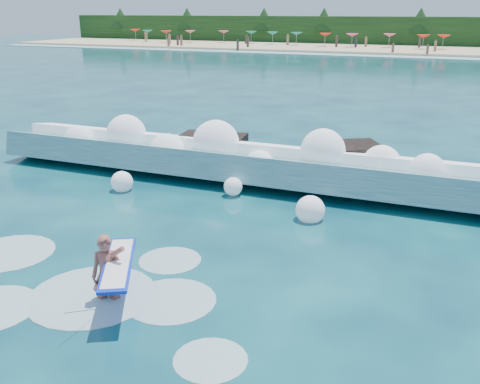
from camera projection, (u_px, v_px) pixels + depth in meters
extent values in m
plane|color=#082C42|center=(162.00, 249.00, 14.62)|extent=(200.00, 200.00, 0.00)
cube|color=tan|center=(417.00, 50.00, 82.81)|extent=(140.00, 20.00, 0.40)
cube|color=silver|center=(410.00, 57.00, 73.24)|extent=(140.00, 5.00, 0.08)
cube|color=black|center=(424.00, 32.00, 90.81)|extent=(140.00, 4.00, 5.00)
cube|color=teal|center=(234.00, 167.00, 20.44)|extent=(19.83, 3.02, 1.66)
cube|color=white|center=(242.00, 149.00, 20.98)|extent=(19.83, 1.40, 0.77)
cube|color=black|center=(211.00, 153.00, 22.32)|extent=(2.93, 2.34, 1.46)
cube|color=black|center=(273.00, 168.00, 20.58)|extent=(2.49, 2.28, 1.12)
cube|color=black|center=(349.00, 164.00, 20.61)|extent=(2.84, 2.68, 1.57)
imported|color=#945045|center=(107.00, 276.00, 11.81)|extent=(0.82, 0.70, 1.90)
cube|color=#0C2BD6|center=(118.00, 264.00, 11.64)|extent=(1.78, 2.57, 0.07)
cube|color=white|center=(118.00, 263.00, 11.64)|extent=(1.58, 2.32, 0.07)
cylinder|color=black|center=(80.00, 311.00, 10.75)|extent=(0.01, 0.91, 0.43)
sphere|color=white|center=(78.00, 138.00, 22.52)|extent=(1.11, 1.11, 1.11)
sphere|color=white|center=(126.00, 134.00, 22.14)|extent=(1.62, 1.62, 1.62)
sphere|color=white|center=(167.00, 152.00, 21.28)|extent=(1.48, 1.48, 1.48)
sphere|color=white|center=(216.00, 144.00, 20.80)|extent=(1.84, 1.84, 1.84)
sphere|color=white|center=(259.00, 165.00, 19.96)|extent=(1.12, 1.12, 1.12)
sphere|color=white|center=(323.00, 151.00, 19.36)|extent=(1.63, 1.63, 1.63)
sphere|color=white|center=(381.00, 164.00, 19.02)|extent=(1.37, 1.37, 1.37)
sphere|color=white|center=(427.00, 171.00, 17.59)|extent=(1.18, 1.18, 1.18)
sphere|color=white|center=(122.00, 182.00, 19.22)|extent=(0.79, 0.79, 0.79)
sphere|color=white|center=(233.00, 187.00, 18.66)|extent=(0.65, 0.65, 0.65)
sphere|color=white|center=(310.00, 210.00, 16.54)|extent=(0.92, 0.92, 0.92)
ellipsoid|color=silver|center=(92.00, 295.00, 12.24)|extent=(2.96, 2.96, 0.15)
ellipsoid|color=silver|center=(171.00, 300.00, 12.02)|extent=(2.08, 2.08, 0.10)
ellipsoid|color=silver|center=(9.00, 253.00, 14.38)|extent=(2.40, 2.40, 0.12)
ellipsoid|color=silver|center=(170.00, 260.00, 13.95)|extent=(1.66, 1.66, 0.08)
ellipsoid|color=silver|center=(210.00, 360.00, 9.98)|extent=(1.44, 1.44, 0.07)
cone|color=red|center=(135.00, 30.00, 104.75)|extent=(2.00, 2.00, 0.50)
cone|color=#13796F|center=(147.00, 31.00, 99.87)|extent=(2.00, 2.00, 0.50)
cone|color=red|center=(166.00, 32.00, 97.55)|extent=(2.00, 2.00, 0.50)
cone|color=#D83F6D|center=(190.00, 32.00, 98.37)|extent=(2.00, 2.00, 0.50)
cone|color=#D83F6D|center=(224.00, 32.00, 97.11)|extent=(2.00, 2.00, 0.50)
cone|color=#13796F|center=(251.00, 33.00, 94.90)|extent=(2.00, 2.00, 0.50)
cone|color=#13796F|center=(273.00, 33.00, 92.41)|extent=(2.00, 2.00, 0.50)
cone|color=#13796F|center=(297.00, 34.00, 90.62)|extent=(2.00, 2.00, 0.50)
cone|color=red|center=(325.00, 35.00, 87.32)|extent=(2.00, 2.00, 0.50)
cone|color=#D83F6D|center=(352.00, 35.00, 85.86)|extent=(2.00, 2.00, 0.50)
cone|color=#D83F6D|center=(390.00, 35.00, 85.35)|extent=(2.00, 2.00, 0.50)
cone|color=red|center=(424.00, 36.00, 81.78)|extent=(2.00, 2.00, 0.50)
cone|color=red|center=(444.00, 36.00, 81.53)|extent=(2.00, 2.00, 0.50)
cube|color=#3F332D|center=(347.00, 43.00, 83.76)|extent=(0.35, 0.22, 1.54)
cube|color=#8C664C|center=(166.00, 40.00, 93.45)|extent=(0.35, 0.22, 1.39)
cube|color=#262633|center=(100.00, 41.00, 94.60)|extent=(0.35, 0.22, 1.51)
cube|color=brown|center=(169.00, 43.00, 88.55)|extent=(0.35, 0.22, 1.46)
cube|color=#3F332D|center=(346.00, 45.00, 79.22)|extent=(0.35, 0.22, 1.44)
cube|color=#262633|center=(224.00, 39.00, 96.10)|extent=(0.35, 0.22, 1.53)
cube|color=brown|center=(451.00, 45.00, 78.30)|extent=(0.35, 0.22, 1.54)
cube|color=#3F332D|center=(285.00, 41.00, 90.38)|extent=(0.35, 0.22, 1.39)
cube|color=#3F332D|center=(448.00, 45.00, 78.75)|extent=(0.35, 0.22, 1.52)
cube|color=#8C664C|center=(271.00, 42.00, 86.45)|extent=(0.35, 0.22, 1.58)
cube|color=#262633|center=(146.00, 38.00, 100.28)|extent=(0.35, 0.22, 1.44)
cube|color=#3F332D|center=(238.00, 46.00, 83.21)|extent=(0.35, 0.22, 1.36)
cube|color=#8C664C|center=(452.00, 43.00, 83.28)|extent=(0.35, 0.22, 1.51)
cube|color=#262633|center=(308.00, 41.00, 91.34)|extent=(0.35, 0.22, 1.39)
cube|color=#3F332D|center=(275.00, 41.00, 89.80)|extent=(0.35, 0.22, 1.60)
cube|color=#3F332D|center=(356.00, 42.00, 85.49)|extent=(0.35, 0.22, 1.59)
cube|color=#8C664C|center=(334.00, 43.00, 84.00)|extent=(0.35, 0.22, 1.37)
cube|color=#262633|center=(399.00, 44.00, 81.84)|extent=(0.35, 0.22, 1.59)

